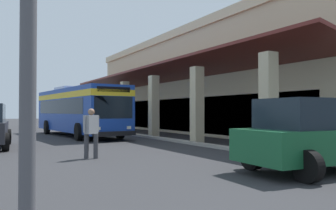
% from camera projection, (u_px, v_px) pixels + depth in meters
% --- Properties ---
extents(ground, '(120.00, 120.00, 0.00)m').
position_uv_depth(ground, '(175.00, 131.00, 28.87)').
color(ground, '#2D2D30').
extents(curb_strip, '(36.70, 0.50, 0.12)m').
position_uv_depth(curb_strip, '(129.00, 134.00, 24.44)').
color(curb_strip, '#9E998E').
rests_on(curb_strip, ground).
extents(plaza_building, '(30.89, 15.52, 7.85)m').
position_uv_depth(plaza_building, '(235.00, 84.00, 29.16)').
color(plaza_building, '#C6B793').
rests_on(plaza_building, ground).
extents(transit_bus, '(11.39, 3.52, 3.34)m').
position_uv_depth(transit_bus, '(79.00, 108.00, 23.06)').
color(transit_bus, '#193D9E').
rests_on(transit_bus, ground).
extents(parked_suv_green, '(2.90, 4.91, 1.97)m').
position_uv_depth(parked_suv_green, '(322.00, 134.00, 9.42)').
color(parked_suv_green, '#195933').
rests_on(parked_suv_green, ground).
extents(pedestrian, '(0.47, 0.64, 1.74)m').
position_uv_depth(pedestrian, '(91.00, 130.00, 11.95)').
color(pedestrian, '#38383D').
rests_on(pedestrian, ground).
extents(potted_palm, '(1.46, 1.91, 2.58)m').
position_uv_depth(potted_palm, '(117.00, 121.00, 30.21)').
color(potted_palm, gray).
rests_on(potted_palm, ground).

